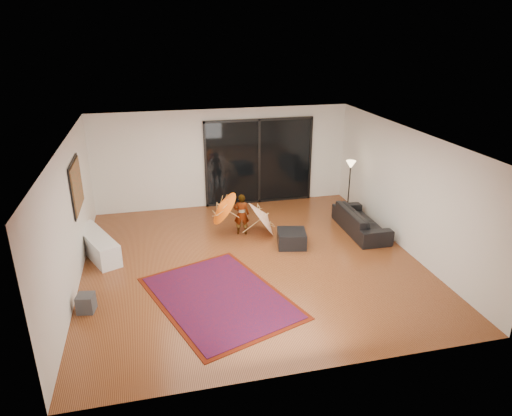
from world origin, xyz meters
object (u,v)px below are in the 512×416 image
object	(u,v)px
media_console	(97,244)
ottoman	(292,238)
child	(241,214)
sofa	(361,221)

from	to	relation	value
media_console	ottoman	xyz separation A→B (m)	(4.31, -0.56, -0.07)
media_console	ottoman	bearing A→B (deg)	-31.70
ottoman	child	distance (m)	1.38
sofa	ottoman	world-z (taller)	sofa
media_console	ottoman	distance (m)	4.35
media_console	ottoman	size ratio (longest dim) A/B	2.80
ottoman	sofa	bearing A→B (deg)	11.14
media_console	sofa	xyz separation A→B (m)	(6.20, -0.18, 0.04)
child	media_console	bearing A→B (deg)	17.64
sofa	ottoman	bearing A→B (deg)	102.05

